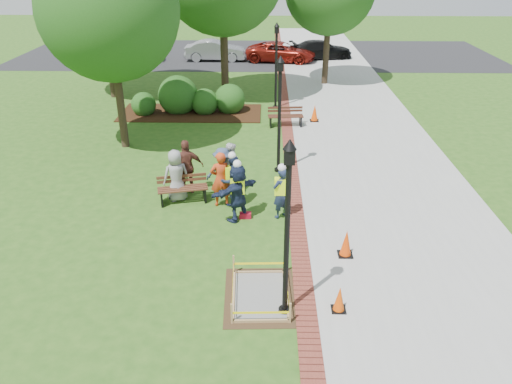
{
  "coord_description": "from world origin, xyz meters",
  "views": [
    {
      "loc": [
        0.79,
        -12.1,
        7.64
      ],
      "look_at": [
        0.5,
        1.2,
        1.0
      ],
      "focal_mm": 35.0,
      "sensor_mm": 36.0,
      "label": 1
    }
  ],
  "objects_px": {
    "hivis_worker_a": "(238,191)",
    "hivis_worker_c": "(233,179)",
    "lamp_near": "(287,219)",
    "bench_near": "(183,194)",
    "cone_front": "(339,299)",
    "hivis_worker_b": "(281,191)",
    "wet_concrete_pad": "(260,289)"
  },
  "relations": [
    {
      "from": "hivis_worker_a",
      "to": "cone_front",
      "type": "bearing_deg",
      "value": -58.91
    },
    {
      "from": "bench_near",
      "to": "cone_front",
      "type": "height_order",
      "value": "bench_near"
    },
    {
      "from": "hivis_worker_a",
      "to": "hivis_worker_b",
      "type": "distance_m",
      "value": 1.33
    },
    {
      "from": "cone_front",
      "to": "hivis_worker_c",
      "type": "bearing_deg",
      "value": 118.08
    },
    {
      "from": "wet_concrete_pad",
      "to": "hivis_worker_b",
      "type": "distance_m",
      "value": 4.03
    },
    {
      "from": "wet_concrete_pad",
      "to": "hivis_worker_c",
      "type": "distance_m",
      "value": 4.87
    },
    {
      "from": "wet_concrete_pad",
      "to": "cone_front",
      "type": "height_order",
      "value": "cone_front"
    },
    {
      "from": "bench_near",
      "to": "lamp_near",
      "type": "distance_m",
      "value": 6.66
    },
    {
      "from": "lamp_near",
      "to": "hivis_worker_b",
      "type": "xyz_separation_m",
      "value": [
        0.01,
        4.49,
        -1.58
      ]
    },
    {
      "from": "hivis_worker_a",
      "to": "bench_near",
      "type": "bearing_deg",
      "value": 149.34
    },
    {
      "from": "bench_near",
      "to": "cone_front",
      "type": "relative_size",
      "value": 2.56
    },
    {
      "from": "cone_front",
      "to": "hivis_worker_c",
      "type": "xyz_separation_m",
      "value": [
        -2.78,
        5.21,
        0.6
      ]
    },
    {
      "from": "lamp_near",
      "to": "cone_front",
      "type": "bearing_deg",
      "value": 3.5
    },
    {
      "from": "hivis_worker_c",
      "to": "cone_front",
      "type": "bearing_deg",
      "value": -61.92
    },
    {
      "from": "hivis_worker_b",
      "to": "hivis_worker_c",
      "type": "distance_m",
      "value": 1.73
    },
    {
      "from": "bench_near",
      "to": "hivis_worker_c",
      "type": "relative_size",
      "value": 0.92
    },
    {
      "from": "lamp_near",
      "to": "hivis_worker_a",
      "type": "xyz_separation_m",
      "value": [
        -1.3,
        4.32,
        -1.5
      ]
    },
    {
      "from": "hivis_worker_a",
      "to": "hivis_worker_c",
      "type": "bearing_deg",
      "value": 102.87
    },
    {
      "from": "hivis_worker_a",
      "to": "hivis_worker_c",
      "type": "xyz_separation_m",
      "value": [
        -0.22,
        0.97,
        -0.06
      ]
    },
    {
      "from": "hivis_worker_b",
      "to": "wet_concrete_pad",
      "type": "bearing_deg",
      "value": -98.55
    },
    {
      "from": "wet_concrete_pad",
      "to": "cone_front",
      "type": "xyz_separation_m",
      "value": [
        1.83,
        -0.48,
        0.09
      ]
    },
    {
      "from": "bench_near",
      "to": "hivis_worker_a",
      "type": "distance_m",
      "value": 2.28
    },
    {
      "from": "hivis_worker_b",
      "to": "hivis_worker_c",
      "type": "height_order",
      "value": "hivis_worker_c"
    },
    {
      "from": "hivis_worker_a",
      "to": "hivis_worker_b",
      "type": "relative_size",
      "value": 1.1
    },
    {
      "from": "wet_concrete_pad",
      "to": "bench_near",
      "type": "relative_size",
      "value": 1.4
    },
    {
      "from": "hivis_worker_a",
      "to": "hivis_worker_b",
      "type": "bearing_deg",
      "value": 7.21
    },
    {
      "from": "cone_front",
      "to": "hivis_worker_a",
      "type": "relative_size",
      "value": 0.33
    },
    {
      "from": "bench_near",
      "to": "hivis_worker_a",
      "type": "xyz_separation_m",
      "value": [
        1.87,
        -1.11,
        0.7
      ]
    },
    {
      "from": "wet_concrete_pad",
      "to": "lamp_near",
      "type": "height_order",
      "value": "lamp_near"
    },
    {
      "from": "lamp_near",
      "to": "hivis_worker_c",
      "type": "bearing_deg",
      "value": 106.08
    },
    {
      "from": "cone_front",
      "to": "hivis_worker_a",
      "type": "bearing_deg",
      "value": 121.09
    },
    {
      "from": "wet_concrete_pad",
      "to": "hivis_worker_b",
      "type": "xyz_separation_m",
      "value": [
        0.59,
        3.93,
        0.66
      ]
    }
  ]
}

